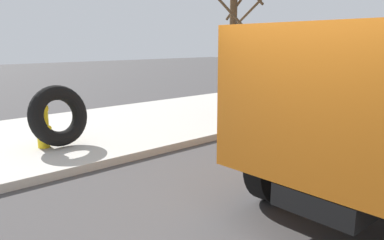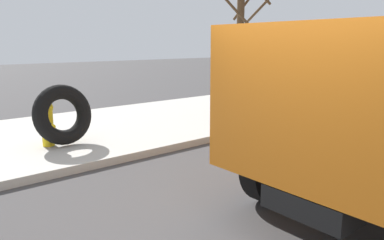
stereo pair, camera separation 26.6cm
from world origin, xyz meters
TOP-DOWN VIEW (x-y plane):
  - sidewalk_curb at (0.00, 6.50)m, footprint 36.00×5.00m
  - fire_hydrant at (-0.36, 5.56)m, footprint 0.27×0.61m
  - loose_tire at (-0.09, 5.42)m, footprint 1.26×0.61m
  - bare_tree at (5.10, 5.33)m, footprint 1.55×1.30m

SIDE VIEW (x-z plane):
  - sidewalk_curb at x=0.00m, z-range 0.00..0.15m
  - fire_hydrant at x=-0.36m, z-range 0.18..1.10m
  - loose_tire at x=-0.09m, z-range 0.15..1.41m
  - bare_tree at x=5.10m, z-range -0.01..4.75m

